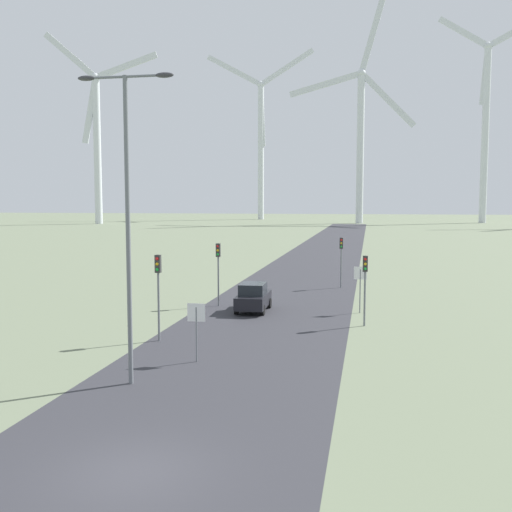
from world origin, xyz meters
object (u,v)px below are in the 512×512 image
at_px(stop_sign_far, 360,281).
at_px(wind_turbine_center, 361,130).
at_px(traffic_light_post_near_left, 158,278).
at_px(traffic_light_post_near_right, 365,275).
at_px(car_approaching, 253,297).
at_px(streetlamp, 127,196).
at_px(wind_turbine_right, 486,119).
at_px(traffic_light_post_mid_left, 218,260).
at_px(wind_turbine_left, 261,136).
at_px(traffic_light_post_mid_right, 341,251).
at_px(wind_turbine_far_left, 97,133).
at_px(stop_sign_near, 196,321).

xyz_separation_m(stop_sign_far, wind_turbine_center, (-2.75, 150.35, 26.57)).
bearing_deg(traffic_light_post_near_left, traffic_light_post_near_right, 28.88).
bearing_deg(car_approaching, streetlamp, -96.33).
bearing_deg(wind_turbine_right, wind_turbine_center, -163.93).
bearing_deg(wind_turbine_center, traffic_light_post_near_left, -92.56).
bearing_deg(stop_sign_far, wind_turbine_center, 91.05).
distance_m(stop_sign_far, traffic_light_post_mid_left, 9.52).
xyz_separation_m(wind_turbine_left, wind_turbine_center, (37.00, -32.92, -2.11)).
bearing_deg(traffic_light_post_near_left, traffic_light_post_mid_right, 68.17).
height_order(wind_turbine_left, wind_turbine_center, wind_turbine_center).
xyz_separation_m(stop_sign_far, car_approaching, (-6.75, -0.71, -1.15)).
height_order(stop_sign_far, wind_turbine_center, wind_turbine_center).
distance_m(traffic_light_post_mid_right, car_approaching, 12.76).
distance_m(traffic_light_post_near_right, wind_turbine_right, 171.56).
bearing_deg(wind_turbine_right, traffic_light_post_mid_left, -105.61).
height_order(stop_sign_far, wind_turbine_right, wind_turbine_right).
xyz_separation_m(stop_sign_far, wind_turbine_right, (35.44, 161.35, 30.42)).
bearing_deg(stop_sign_far, streetlamp, -117.19).
distance_m(traffic_light_post_mid_right, wind_turbine_far_left, 146.47).
height_order(stop_sign_far, wind_turbine_left, wind_turbine_left).
distance_m(traffic_light_post_near_left, wind_turbine_far_left, 159.95).
height_order(streetlamp, traffic_light_post_mid_right, streetlamp).
height_order(traffic_light_post_near_right, wind_turbine_left, wind_turbine_left).
distance_m(streetlamp, stop_sign_near, 6.68).
bearing_deg(traffic_light_post_mid_left, car_approaching, -28.85).
bearing_deg(wind_turbine_left, traffic_light_post_near_right, -77.92).
distance_m(streetlamp, car_approaching, 17.17).
height_order(traffic_light_post_near_left, traffic_light_post_near_right, traffic_light_post_near_left).
relative_size(traffic_light_post_mid_left, wind_turbine_far_left, 0.07).
relative_size(stop_sign_near, traffic_light_post_mid_right, 0.64).
xyz_separation_m(wind_turbine_far_left, wind_turbine_center, (77.72, 18.41, 1.52)).
height_order(stop_sign_far, car_approaching, stop_sign_far).
bearing_deg(traffic_light_post_near_left, stop_sign_near, -49.00).
bearing_deg(wind_turbine_left, traffic_light_post_mid_right, -77.56).
height_order(traffic_light_post_near_right, wind_turbine_center, wind_turbine_center).
distance_m(streetlamp, wind_turbine_left, 203.62).
distance_m(traffic_light_post_near_right, traffic_light_post_mid_right, 14.93).
distance_m(traffic_light_post_mid_right, wind_turbine_center, 141.87).
height_order(traffic_light_post_near_right, wind_turbine_far_left, wind_turbine_far_left).
bearing_deg(streetlamp, wind_turbine_far_left, 115.85).
distance_m(traffic_light_post_near_left, wind_turbine_left, 197.10).
distance_m(car_approaching, wind_turbine_center, 153.64).
height_order(traffic_light_post_mid_right, wind_turbine_left, wind_turbine_left).
bearing_deg(car_approaching, stop_sign_far, 5.99).
bearing_deg(wind_turbine_left, stop_sign_far, -77.76).
bearing_deg(wind_turbine_left, wind_turbine_far_left, -128.42).
relative_size(stop_sign_far, wind_turbine_center, 0.04).
xyz_separation_m(car_approaching, wind_turbine_right, (42.18, 162.06, 31.57)).
distance_m(stop_sign_near, traffic_light_post_mid_left, 14.11).
distance_m(stop_sign_near, car_approaching, 12.38).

